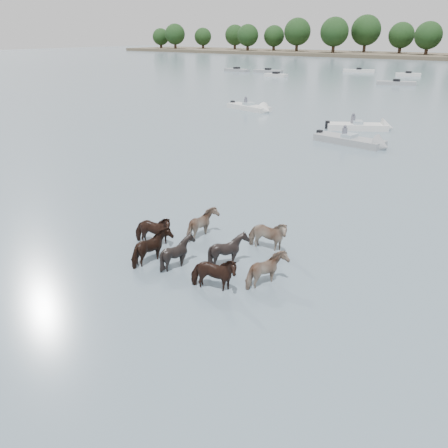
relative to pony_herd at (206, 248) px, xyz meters
The scene contains 7 objects.
ground 2.40m from the pony_herd, 31.51° to the right, with size 400.00×400.00×0.00m, color slate.
shoreline 163.57m from the pony_herd, 114.56° to the left, with size 160.00×30.00×1.00m, color #4C4233.
pony_herd is the anchor object (origin of this frame).
motorboat_a 27.41m from the pony_herd, 99.39° to the left, with size 5.42×3.99×1.92m.
motorboat_b 21.16m from the pony_herd, 97.40° to the left, with size 5.85×2.42×1.92m.
motorboat_f 34.87m from the pony_herd, 120.26° to the left, with size 5.88×2.97×1.92m.
treeline 159.23m from the pony_herd, 113.69° to the left, with size 144.97×19.58×12.60m.
Camera 1 is at (7.60, -10.74, 7.60)m, focal length 38.47 mm.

